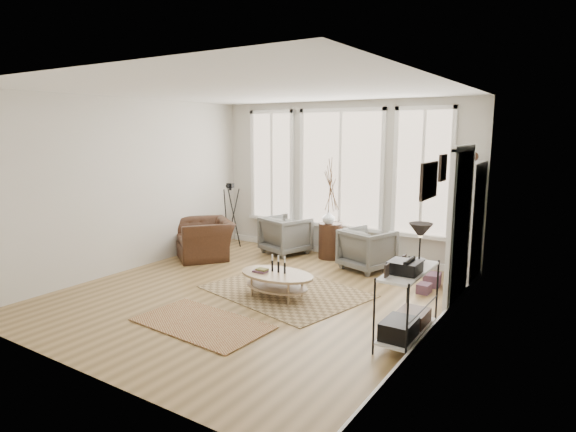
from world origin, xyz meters
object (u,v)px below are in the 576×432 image
Objects in this scene: coffee_table at (276,278)px; armchair_right at (367,249)px; low_shelf at (408,298)px; side_table at (331,211)px; accent_chair at (204,239)px; bookcase at (468,223)px; armchair_left at (286,235)px.

armchair_right is at bearing 75.64° from coffee_table.
side_table is at bearing 131.48° from low_shelf.
accent_chair is (-2.90, -0.92, 0.00)m from armchair_right.
bookcase is 2.56m from low_shelf.
accent_chair is (-4.50, -1.02, -0.60)m from bookcase.
low_shelf is 1.16× the size of coffee_table.
bookcase is at bearing 88.72° from low_shelf.
armchair_left reaches higher than coffee_table.
coffee_table is at bearing 169.09° from low_shelf.
bookcase is at bearing 45.13° from coffee_table.
bookcase is 4.65m from accent_chair.
side_table is at bearing 98.94° from coffee_table.
bookcase is 1.82× the size of coffee_table.
side_table reaches higher than low_shelf.
armchair_left is 1.06m from side_table.
accent_chair is (-4.44, 1.50, -0.15)m from low_shelf.
coffee_table is 1.41× the size of armchair_left.
side_table is (-2.43, 2.75, 0.39)m from low_shelf.
armchair_left is at bearing 120.01° from coffee_table.
coffee_table is 0.61× the size of side_table.
bookcase is 1.58× the size of low_shelf.
armchair_right is (1.79, -0.18, -0.01)m from armchair_left.
armchair_right is at bearing 122.55° from low_shelf.
bookcase is 2.49m from side_table.
low_shelf is 4.69m from accent_chair.
coffee_table is (-2.06, 0.40, -0.23)m from low_shelf.
coffee_table is 2.63m from accent_chair.
armchair_left is at bearing -170.57° from side_table.
coffee_table is at bearing -81.06° from side_table.
accent_chair is at bearing -148.27° from side_table.
bookcase is 2.57× the size of armchair_left.
bookcase reaches higher than coffee_table.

